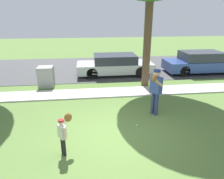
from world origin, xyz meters
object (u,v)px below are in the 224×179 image
object	(u,v)px
utility_cabinet	(46,77)
parked_wagon_blue	(200,62)
parked_sedan_silver	(115,65)
person_adult	(156,88)
person_child	(64,130)
baseball	(137,126)

from	to	relation	value
utility_cabinet	parked_wagon_blue	size ratio (longest dim) A/B	0.23
parked_sedan_silver	person_adult	bearing A→B (deg)	97.47
person_child	parked_wagon_blue	size ratio (longest dim) A/B	0.24
parked_sedan_silver	parked_wagon_blue	distance (m)	5.49
utility_cabinet	person_adult	bearing A→B (deg)	-39.71
person_adult	person_child	world-z (taller)	person_adult
person_child	utility_cabinet	bearing A→B (deg)	71.71
parked_sedan_silver	parked_wagon_blue	xyz separation A→B (m)	(5.48, -0.16, 0.04)
person_child	parked_sedan_silver	xyz separation A→B (m)	(2.37, 7.49, -0.10)
baseball	parked_wagon_blue	world-z (taller)	parked_wagon_blue
person_child	baseball	bearing A→B (deg)	-5.96
baseball	person_adult	bearing A→B (deg)	43.15
person_adult	baseball	world-z (taller)	person_adult
person_adult	parked_wagon_blue	xyz separation A→B (m)	(4.75, 5.41, -0.42)
person_child	parked_wagon_blue	distance (m)	10.74
person_adult	parked_sedan_silver	bearing A→B (deg)	-115.10
person_child	baseball	distance (m)	2.62
person_adult	parked_wagon_blue	bearing A→B (deg)	-163.89
baseball	utility_cabinet	xyz separation A→B (m)	(-3.71, 4.57, 0.49)
person_adult	utility_cabinet	distance (m)	5.94
person_child	parked_wagon_blue	bearing A→B (deg)	10.44
person_adult	parked_wagon_blue	distance (m)	7.21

